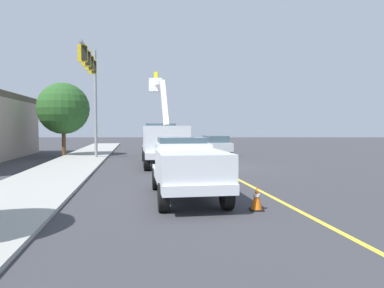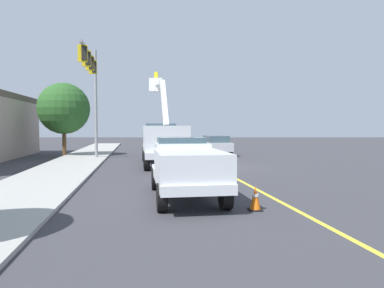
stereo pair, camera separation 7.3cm
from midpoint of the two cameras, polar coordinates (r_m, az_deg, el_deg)
ground at (r=21.89m, az=3.45°, el=-3.69°), size 120.00×120.00×0.00m
sidewalk_far_side at (r=21.77m, az=-19.78°, el=-3.72°), size 59.87×12.47×0.12m
lane_centre_stripe at (r=21.89m, az=3.45°, el=-3.68°), size 49.47×7.58×0.01m
utility_bucket_truck at (r=23.13m, az=-4.77°, el=0.63°), size 8.48×3.69×6.24m
service_pickup_truck at (r=12.25m, az=-0.99°, el=-3.54°), size 5.85×2.91×2.06m
passing_minivan at (r=30.83m, az=3.69°, el=0.01°), size 5.03×2.59×1.69m
traffic_cone_leading at (r=10.80m, az=10.09°, el=-8.54°), size 0.40×0.40×0.72m
traffic_cone_mid_front at (r=16.47m, az=2.80°, el=-4.58°), size 0.40×0.40×0.73m
traffic_cone_mid_rear at (r=21.23m, az=1.51°, el=-2.95°), size 0.40×0.40×0.70m
traffic_cone_trailing at (r=27.55m, az=-1.84°, el=-1.50°), size 0.40×0.40×0.83m
traffic_signal_mast at (r=26.33m, az=-15.83°, el=10.15°), size 7.31×1.36×8.31m
street_tree_right at (r=31.22m, az=-19.94°, el=5.35°), size 4.20×4.20×6.06m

